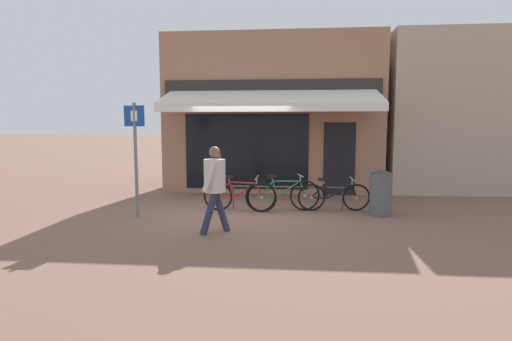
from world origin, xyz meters
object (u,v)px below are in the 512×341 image
(pedestrian_adult, at_px, (215,181))
(litter_bin, at_px, (381,192))
(bicycle_green, at_px, (283,195))
(parking_sign, at_px, (135,148))
(bicycle_red, at_px, (239,196))
(bicycle_black, at_px, (334,196))

(pedestrian_adult, relative_size, litter_bin, 1.57)
(bicycle_green, xyz_separation_m, parking_sign, (-3.15, -0.95, 1.13))
(bicycle_red, relative_size, bicycle_green, 1.00)
(litter_bin, height_order, parking_sign, parking_sign)
(bicycle_green, bearing_deg, bicycle_black, -7.33)
(bicycle_black, bearing_deg, pedestrian_adult, -143.34)
(litter_bin, xyz_separation_m, parking_sign, (-5.34, -0.72, 1.00))
(bicycle_red, bearing_deg, pedestrian_adult, -92.20)
(pedestrian_adult, distance_m, parking_sign, 2.27)
(bicycle_green, height_order, pedestrian_adult, pedestrian_adult)
(bicycle_red, bearing_deg, bicycle_green, 10.75)
(bicycle_black, bearing_deg, parking_sign, -171.09)
(bicycle_black, distance_m, pedestrian_adult, 3.29)
(bicycle_black, bearing_deg, bicycle_green, -179.00)
(bicycle_red, bearing_deg, bicycle_black, 10.39)
(bicycle_red, height_order, litter_bin, litter_bin)
(bicycle_black, height_order, parking_sign, parking_sign)
(parking_sign, bearing_deg, pedestrian_adult, -29.04)
(pedestrian_adult, bearing_deg, bicycle_red, 73.31)
(bicycle_red, xyz_separation_m, litter_bin, (3.20, -0.12, 0.15))
(bicycle_green, relative_size, parking_sign, 0.70)
(bicycle_red, xyz_separation_m, pedestrian_adult, (-0.21, -1.90, 0.61))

